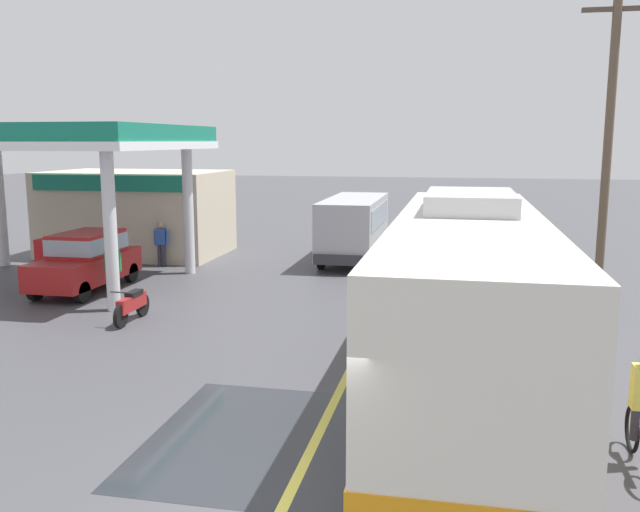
# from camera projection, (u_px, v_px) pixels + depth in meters

# --- Properties ---
(ground) EXTENTS (120.00, 120.00, 0.00)m
(ground) POSITION_uv_depth(u_px,v_px,m) (405.00, 255.00, 27.51)
(ground) COLOR #424247
(lane_divider_stripe) EXTENTS (0.16, 50.00, 0.01)m
(lane_divider_stripe) POSITION_uv_depth(u_px,v_px,m) (394.00, 280.00, 22.69)
(lane_divider_stripe) COLOR #D8CC4C
(lane_divider_stripe) RESTS_ON ground
(wet_puddle_patch) EXTENTS (4.12, 4.21, 0.01)m
(wet_puddle_patch) POSITION_uv_depth(u_px,v_px,m) (281.00, 440.00, 10.55)
(wet_puddle_patch) COLOR #26282D
(wet_puddle_patch) RESTS_ON ground
(coach_bus_main) EXTENTS (2.60, 11.04, 3.69)m
(coach_bus_main) POSITION_uv_depth(u_px,v_px,m) (467.00, 307.00, 11.88)
(coach_bus_main) COLOR silver
(coach_bus_main) RESTS_ON ground
(gas_station_roadside) EXTENTS (9.10, 11.95, 5.10)m
(gas_station_roadside) POSITION_uv_depth(u_px,v_px,m) (112.00, 194.00, 25.56)
(gas_station_roadside) COLOR #147259
(gas_station_roadside) RESTS_ON ground
(car_at_pump) EXTENTS (1.70, 4.20, 1.82)m
(car_at_pump) POSITION_uv_depth(u_px,v_px,m) (86.00, 258.00, 20.96)
(car_at_pump) COLOR maroon
(car_at_pump) RESTS_ON ground
(minibus_opposing_lane) EXTENTS (2.04, 6.13, 2.44)m
(minibus_opposing_lane) POSITION_uv_depth(u_px,v_px,m) (354.00, 223.00, 26.11)
(minibus_opposing_lane) COLOR #A5A5AD
(minibus_opposing_lane) RESTS_ON ground
(motorcycle_parked_forecourt) EXTENTS (0.55, 1.80, 0.92)m
(motorcycle_parked_forecourt) POSITION_uv_depth(u_px,v_px,m) (132.00, 305.00, 17.37)
(motorcycle_parked_forecourt) COLOR black
(motorcycle_parked_forecourt) RESTS_ON ground
(pedestrian_near_pump) EXTENTS (0.55, 0.22, 1.66)m
(pedestrian_near_pump) POSITION_uv_depth(u_px,v_px,m) (113.00, 266.00, 20.09)
(pedestrian_near_pump) COLOR #33333F
(pedestrian_near_pump) RESTS_ON ground
(pedestrian_by_shop) EXTENTS (0.55, 0.22, 1.66)m
(pedestrian_by_shop) POSITION_uv_depth(u_px,v_px,m) (161.00, 241.00, 25.01)
(pedestrian_by_shop) COLOR #33333F
(pedestrian_by_shop) RESTS_ON ground
(car_trailing_behind_bus) EXTENTS (1.70, 4.20, 1.82)m
(car_trailing_behind_bus) POSITION_uv_depth(u_px,v_px,m) (464.00, 221.00, 30.57)
(car_trailing_behind_bus) COLOR #1E602D
(car_trailing_behind_bus) RESTS_ON ground
(utility_pole_roadside) EXTENTS (1.80, 0.24, 8.67)m
(utility_pole_roadside) POSITION_uv_depth(u_px,v_px,m) (608.00, 145.00, 18.44)
(utility_pole_roadside) COLOR brown
(utility_pole_roadside) RESTS_ON ground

